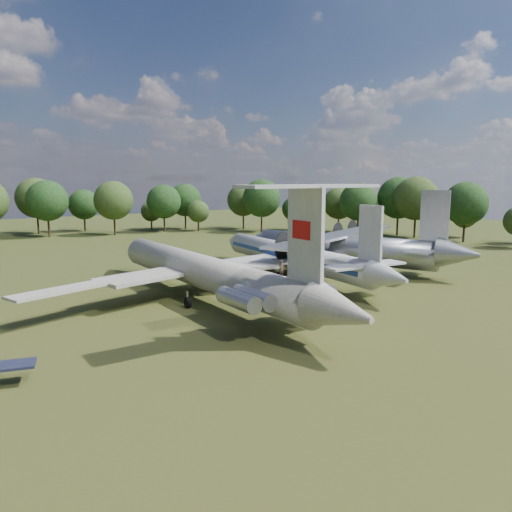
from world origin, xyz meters
TOP-DOWN VIEW (x-y plane):
  - ground at (0.00, 0.00)m, footprint 300.00×300.00m
  - il62_airliner at (4.90, 1.39)m, footprint 45.48×58.13m
  - tu104_jet at (23.50, 6.60)m, footprint 42.51×53.12m
  - an12_transport at (33.79, 6.28)m, footprint 50.91×53.66m
  - person_on_il62 at (4.39, -14.18)m, footprint 0.57×0.37m

SIDE VIEW (x-z plane):
  - ground at x=0.00m, z-range 0.00..0.00m
  - tu104_jet at x=23.50m, z-range 0.00..4.89m
  - il62_airliner at x=4.90m, z-range 0.00..5.56m
  - an12_transport at x=33.79m, z-range 0.00..5.68m
  - person_on_il62 at x=4.39m, z-range 5.56..7.12m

